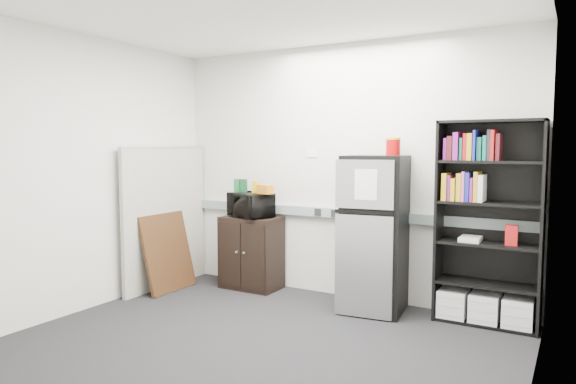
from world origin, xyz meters
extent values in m
plane|color=black|center=(0.00, 0.00, 0.00)|extent=(4.00, 4.00, 0.00)
cube|color=silver|center=(0.00, 1.75, 1.35)|extent=(4.00, 0.02, 2.70)
cube|color=silver|center=(2.00, 0.00, 1.35)|extent=(0.02, 3.50, 2.70)
cube|color=silver|center=(-2.00, 0.00, 1.35)|extent=(0.02, 3.50, 2.70)
cube|color=white|center=(0.00, 0.00, 2.70)|extent=(4.00, 3.50, 0.02)
cube|color=gray|center=(0.00, 1.72, 0.90)|extent=(3.92, 0.05, 0.10)
cube|color=white|center=(-0.35, 1.74, 1.55)|extent=(0.14, 0.00, 0.10)
cube|color=black|center=(1.09, 1.56, 0.93)|extent=(0.02, 0.34, 1.85)
cube|color=black|center=(1.97, 1.56, 0.93)|extent=(0.02, 0.34, 1.85)
cube|color=black|center=(1.53, 1.72, 0.93)|extent=(0.90, 0.02, 1.85)
cube|color=black|center=(1.53, 1.56, 1.84)|extent=(0.90, 0.34, 0.02)
cube|color=black|center=(1.53, 1.56, 0.02)|extent=(0.85, 0.32, 0.03)
cube|color=black|center=(1.53, 1.56, 0.37)|extent=(0.85, 0.32, 0.03)
cube|color=black|center=(1.53, 1.56, 0.74)|extent=(0.85, 0.32, 0.02)
cube|color=black|center=(1.53, 1.56, 1.11)|extent=(0.85, 0.32, 0.02)
cube|color=black|center=(1.53, 1.56, 1.48)|extent=(0.85, 0.32, 0.02)
cube|color=silver|center=(1.25, 1.55, 0.16)|extent=(0.25, 0.30, 0.25)
cube|color=silver|center=(1.53, 1.55, 0.16)|extent=(0.25, 0.30, 0.25)
cube|color=silver|center=(1.81, 1.55, 0.16)|extent=(0.25, 0.30, 0.25)
cube|color=gray|center=(-1.90, 1.08, 0.80)|extent=(0.05, 1.30, 1.60)
cube|color=#B2B2B7|center=(-1.90, 1.08, 1.61)|extent=(0.06, 1.30, 0.02)
cube|color=black|center=(-1.00, 1.50, 0.41)|extent=(0.66, 0.41, 0.82)
cube|color=black|center=(-1.16, 1.29, 0.41)|extent=(0.30, 0.01, 0.72)
cube|color=black|center=(-0.84, 1.29, 0.41)|extent=(0.30, 0.01, 0.72)
cylinder|color=#B2B2B7|center=(-1.05, 1.28, 0.45)|extent=(0.02, 0.02, 0.02)
cylinder|color=#B2B2B7|center=(-0.95, 1.28, 0.45)|extent=(0.02, 0.02, 0.02)
imported|color=black|center=(-1.00, 1.48, 0.96)|extent=(0.58, 0.49, 0.28)
cube|color=#185426|center=(-1.20, 1.52, 1.17)|extent=(0.08, 0.07, 0.15)
cube|color=#0D3A1C|center=(-1.11, 1.52, 1.17)|extent=(0.08, 0.07, 0.15)
cube|color=gold|center=(-0.95, 1.52, 1.17)|extent=(0.07, 0.05, 0.14)
cube|color=#C06C13|center=(-0.79, 1.47, 1.15)|extent=(0.20, 0.15, 0.10)
cube|color=black|center=(0.50, 1.43, 0.75)|extent=(0.63, 0.63, 1.51)
cube|color=#AAABAF|center=(0.50, 1.13, 1.27)|extent=(0.55, 0.08, 0.45)
cube|color=#AAABAF|center=(0.50, 1.13, 0.50)|extent=(0.55, 0.08, 0.97)
cube|color=black|center=(0.50, 1.12, 1.01)|extent=(0.55, 0.07, 0.03)
cube|color=white|center=(0.52, 1.12, 1.27)|extent=(0.21, 0.03, 0.28)
cube|color=black|center=(0.50, 1.43, 1.52)|extent=(0.63, 0.63, 0.02)
cylinder|color=#A00707|center=(0.63, 1.55, 1.62)|extent=(0.14, 0.14, 0.17)
cylinder|color=gold|center=(0.63, 1.55, 1.71)|extent=(0.14, 0.14, 0.02)
cube|color=#321A0D|center=(-1.77, 0.96, 0.44)|extent=(0.24, 0.68, 0.86)
cube|color=beige|center=(-1.75, 0.96, 0.44)|extent=(0.18, 0.58, 0.73)
camera|label=1|loc=(2.23, -3.30, 1.61)|focal=32.00mm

